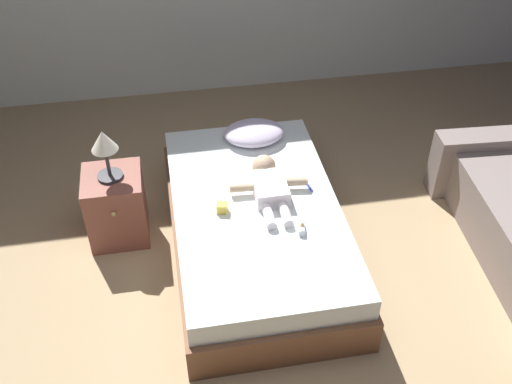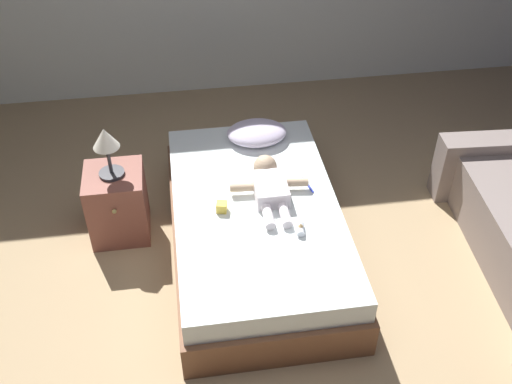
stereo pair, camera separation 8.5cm
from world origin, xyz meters
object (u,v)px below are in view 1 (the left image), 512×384
at_px(toothbrush, 306,183).
at_px(lamp, 104,146).
at_px(bed, 256,228).
at_px(baby, 269,184).
at_px(pillow, 254,133).
at_px(baby_bottle, 302,228).
at_px(nightstand, 116,206).
at_px(toy_block, 222,208).

bearing_deg(toothbrush, lamp, 171.83).
distance_m(bed, lamp, 1.13).
bearing_deg(baby, pillow, 89.28).
bearing_deg(pillow, baby_bottle, -83.37).
bearing_deg(nightstand, toy_block, -27.69).
bearing_deg(bed, toothbrush, 20.97).
height_order(pillow, nightstand, pillow).
distance_m(lamp, baby_bottle, 1.35).
height_order(pillow, baby_bottle, pillow).
xyz_separation_m(nightstand, lamp, (0.00, 0.00, 0.51)).
bearing_deg(bed, lamp, 160.39).
bearing_deg(pillow, nightstand, -159.20).
bearing_deg(toothbrush, nightstand, 171.84).
bearing_deg(lamp, baby_bottle, -28.62).
xyz_separation_m(bed, lamp, (-0.92, 0.33, 0.56)).
bearing_deg(baby_bottle, lamp, 151.38).
relative_size(baby, nightstand, 1.22).
distance_m(nightstand, baby_bottle, 1.33).
bearing_deg(baby_bottle, toy_block, 150.03).
bearing_deg(toy_block, baby, 23.29).
height_order(bed, lamp, lamp).
relative_size(pillow, baby, 0.70).
distance_m(nightstand, lamp, 0.51).
height_order(lamp, toy_block, lamp).
bearing_deg(toy_block, lamp, 152.30).
distance_m(baby, baby_bottle, 0.43).
height_order(toothbrush, toy_block, toy_block).
bearing_deg(baby, toy_block, -156.71).
xyz_separation_m(toothbrush, baby_bottle, (-0.14, -0.44, 0.02)).
distance_m(toothbrush, baby_bottle, 0.47).
xyz_separation_m(pillow, toy_block, (-0.34, -0.76, -0.03)).
relative_size(pillow, nightstand, 0.86).
bearing_deg(bed, baby, 45.57).
xyz_separation_m(baby, baby_bottle, (0.13, -0.41, -0.04)).
xyz_separation_m(lamp, baby_bottle, (1.15, -0.63, -0.32)).
relative_size(pillow, toy_block, 5.66).
bearing_deg(lamp, pillow, 20.79).
bearing_deg(toy_block, toothbrush, 16.57).
distance_m(lamp, toy_block, 0.85).
distance_m(baby, toy_block, 0.36).
height_order(bed, baby_bottle, baby_bottle).
bearing_deg(bed, toy_block, -171.06).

